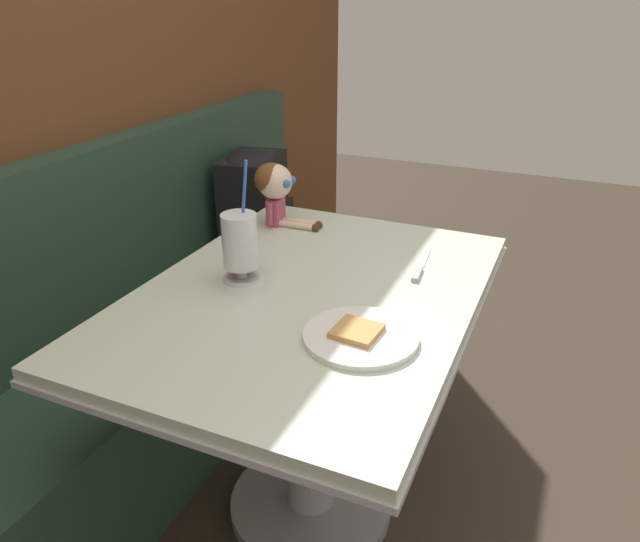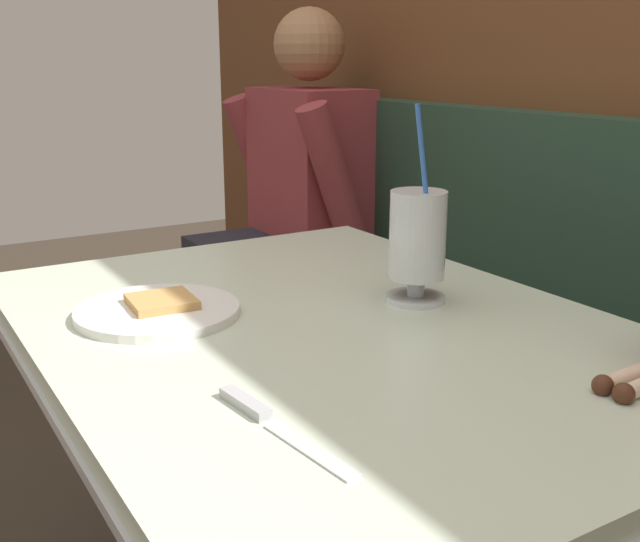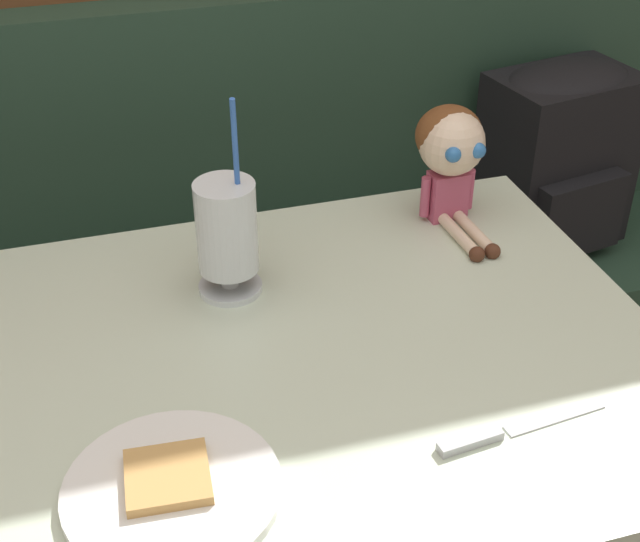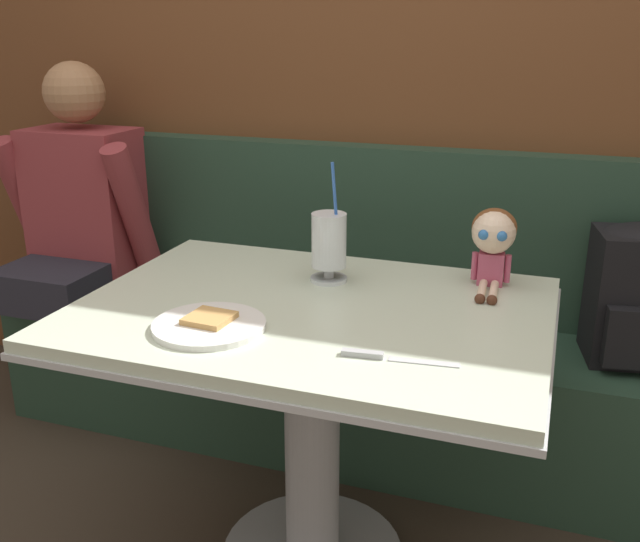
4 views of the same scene
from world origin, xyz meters
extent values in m
cube|color=#233D2D|center=(0.00, 0.77, 0.23)|extent=(2.60, 0.48, 0.45)
cube|color=beige|center=(0.00, 0.18, 0.72)|extent=(1.10, 0.80, 0.03)
cube|color=#B7BABF|center=(0.00, 0.18, 0.70)|extent=(1.11, 0.81, 0.02)
cylinder|color=#A5A8AD|center=(0.00, 0.18, 0.37)|extent=(0.14, 0.14, 0.65)
cylinder|color=white|center=(-0.17, -0.02, 0.75)|extent=(0.25, 0.25, 0.01)
cube|color=tan|center=(-0.17, -0.01, 0.76)|extent=(0.10, 0.10, 0.01)
cylinder|color=silver|center=(-0.02, 0.36, 0.74)|extent=(0.10, 0.10, 0.01)
cylinder|color=silver|center=(-0.02, 0.36, 0.77)|extent=(0.03, 0.03, 0.03)
cylinder|color=silver|center=(-0.02, 0.36, 0.85)|extent=(0.09, 0.09, 0.14)
cylinder|color=#E0DB6B|center=(-0.02, 0.36, 0.84)|extent=(0.08, 0.08, 0.12)
cylinder|color=blue|center=(0.00, 0.36, 0.95)|extent=(0.02, 0.04, 0.22)
cube|color=silver|center=(0.31, -0.03, 0.74)|extent=(0.14, 0.03, 0.00)
cube|color=#B2B5BA|center=(0.19, -0.04, 0.75)|extent=(0.09, 0.03, 0.01)
cylinder|color=beige|center=(0.37, 0.39, 0.75)|extent=(0.03, 0.12, 0.02)
sphere|color=#4C2819|center=(0.37, 0.33, 0.75)|extent=(0.03, 0.03, 0.03)
sphere|color=#4C2819|center=(0.40, 0.33, 0.75)|extent=(0.03, 0.03, 0.03)
cube|color=maroon|center=(-1.09, 0.80, 0.74)|extent=(0.38, 0.24, 0.58)
sphere|color=#9E704C|center=(-1.09, 0.80, 1.16)|extent=(0.21, 0.21, 0.21)
cube|color=#23232D|center=(-1.09, 0.62, 0.52)|extent=(0.34, 0.36, 0.14)
cylinder|color=maroon|center=(-1.32, 0.75, 0.77)|extent=(0.09, 0.25, 0.48)
cylinder|color=maroon|center=(-0.86, 0.75, 0.77)|extent=(0.09, 0.25, 0.48)
camera|label=1|loc=(-1.22, -0.39, 1.43)|focal=33.81mm
camera|label=2|loc=(0.91, -0.38, 1.12)|focal=42.87mm
camera|label=3|loc=(-0.21, -0.75, 1.52)|focal=50.55mm
camera|label=4|loc=(0.54, -1.30, 1.36)|focal=40.00mm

